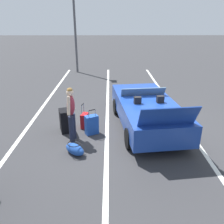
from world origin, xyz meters
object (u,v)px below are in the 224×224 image
suitcase_medium_bright (92,125)px  duffel_bag (75,149)px  suitcase_large_black (65,121)px  suitcase_small_carryon (85,121)px  convertible_car (145,108)px  parking_lamp_post (75,19)px  traveler_person (71,112)px

suitcase_medium_bright → duffel_bag: suitcase_medium_bright is taller
suitcase_large_black → suitcase_small_carryon: (0.26, -0.63, -0.11)m
convertible_car → parking_lamp_post: parking_lamp_post is taller
convertible_car → traveler_person: (-1.07, 2.32, 0.34)m
suitcase_large_black → duffel_bag: suitcase_large_black is taller
traveler_person → suitcase_large_black: bearing=127.7°
suitcase_large_black → parking_lamp_post: (8.65, 0.69, 2.95)m
traveler_person → parking_lamp_post: (9.23, 1.03, 2.38)m
duffel_bag → parking_lamp_post: 10.59m
parking_lamp_post → convertible_car: bearing=-157.7°
duffel_bag → parking_lamp_post: size_ratio=0.12×
suitcase_large_black → duffel_bag: bearing=-88.2°
duffel_bag → suitcase_small_carryon: bearing=-4.2°
suitcase_small_carryon → traveler_person: size_ratio=0.51×
suitcase_medium_bright → parking_lamp_post: bearing=-16.8°
suitcase_small_carryon → duffel_bag: (-1.64, 0.12, -0.09)m
suitcase_small_carryon → duffel_bag: 1.65m
duffel_bag → parking_lamp_post: bearing=6.8°
convertible_car → duffel_bag: 2.89m
suitcase_large_black → parking_lamp_post: bearing=76.4°
suitcase_medium_bright → suitcase_small_carryon: (0.44, 0.26, -0.06)m
convertible_car → duffel_bag: size_ratio=6.39×
duffel_bag → traveler_person: (0.80, 0.17, 0.77)m
suitcase_medium_bright → duffel_bag: bearing=135.6°
suitcase_medium_bright → traveler_person: (-0.39, 0.54, 0.62)m
convertible_car → suitcase_small_carryon: (-0.23, 2.03, -0.34)m
suitcase_small_carryon → suitcase_medium_bright: bearing=-45.1°
suitcase_small_carryon → traveler_person: traveler_person is taller
suitcase_medium_bright → traveler_person: 0.91m
duffel_bag → suitcase_medium_bright: bearing=-17.5°
traveler_person → suitcase_small_carryon: bearing=78.5°
suitcase_small_carryon → traveler_person: 1.11m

